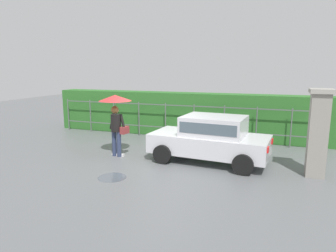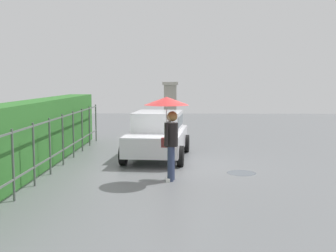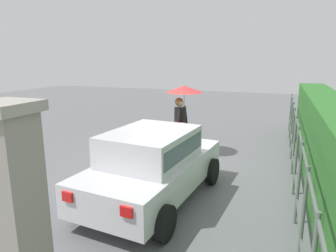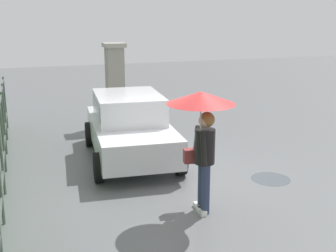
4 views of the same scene
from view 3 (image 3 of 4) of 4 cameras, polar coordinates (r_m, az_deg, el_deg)
The scene contains 7 objects.
ground_plane at distance 7.96m, azimuth -1.05°, elevation -8.30°, with size 40.00×40.00×0.00m, color slate.
car at distance 6.09m, azimuth -2.85°, elevation -6.95°, with size 3.85×2.12×1.48m.
pedestrian at distance 8.93m, azimuth 2.78°, elevation 4.55°, with size 1.10×1.10×2.08m.
gate_pillar at distance 3.83m, azimuth -26.92°, elevation -13.54°, with size 0.60×0.60×2.42m.
fence_section at distance 7.45m, azimuth 23.09°, elevation -4.11°, with size 11.32×0.05×1.50m.
hedge_row at distance 7.49m, azimuth 28.64°, elevation -3.60°, with size 12.27×0.90×1.90m, color #2D6B28.
puddle_near at distance 9.27m, azimuth -10.69°, elevation -5.44°, with size 0.79×0.79×0.00m, color #4C545B.
Camera 3 is at (6.90, 2.77, 2.84)m, focal length 31.98 mm.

